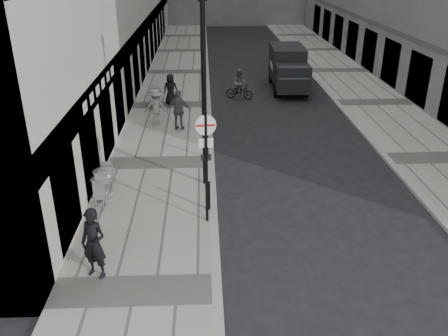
# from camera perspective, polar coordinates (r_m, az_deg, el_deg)

# --- Properties ---
(sidewalk) EXTENTS (4.00, 60.00, 0.12)m
(sidewalk) POSITION_cam_1_polar(r_m,az_deg,el_deg) (25.74, -6.37, 7.47)
(sidewalk) COLOR #9D978E
(sidewalk) RESTS_ON ground
(far_sidewalk) EXTENTS (4.00, 60.00, 0.12)m
(far_sidewalk) POSITION_cam_1_polar(r_m,az_deg,el_deg) (27.29, 17.55, 7.47)
(far_sidewalk) COLOR #9D978E
(far_sidewalk) RESTS_ON ground
(walking_man) EXTENTS (0.81, 0.69, 1.87)m
(walking_man) POSITION_cam_1_polar(r_m,az_deg,el_deg) (12.17, -15.40, -8.76)
(walking_man) COLOR black
(walking_man) RESTS_ON sidewalk
(sign_post) EXTENTS (0.59, 0.13, 3.46)m
(sign_post) POSITION_cam_1_polar(r_m,az_deg,el_deg) (13.51, -2.17, 1.79)
(sign_post) COLOR black
(sign_post) RESTS_ON sidewalk
(lamppost) EXTENTS (0.29, 0.29, 6.45)m
(lamppost) POSITION_cam_1_polar(r_m,az_deg,el_deg) (15.53, -2.45, 10.18)
(lamppost) COLOR black
(lamppost) RESTS_ON sidewalk
(bollard_near) EXTENTS (0.12, 0.12, 0.90)m
(bollard_near) POSITION_cam_1_polar(r_m,az_deg,el_deg) (14.91, -1.89, -3.42)
(bollard_near) COLOR black
(bollard_near) RESTS_ON sidewalk
(bollard_far) EXTENTS (0.12, 0.12, 0.92)m
(bollard_far) POSITION_cam_1_polar(r_m,az_deg,el_deg) (18.65, -2.06, 2.56)
(bollard_far) COLOR black
(bollard_far) RESTS_ON sidewalk
(panel_van) EXTENTS (2.10, 5.21, 2.42)m
(panel_van) POSITION_cam_1_polar(r_m,az_deg,el_deg) (29.07, 7.73, 12.04)
(panel_van) COLOR black
(panel_van) RESTS_ON ground
(cyclist) EXTENTS (1.66, 1.10, 1.69)m
(cyclist) POSITION_cam_1_polar(r_m,az_deg,el_deg) (26.85, 1.87, 9.66)
(cyclist) COLOR black
(cyclist) RESTS_ON ground
(pedestrian_a) EXTENTS (1.16, 0.69, 1.85)m
(pedestrian_a) POSITION_cam_1_polar(r_m,az_deg,el_deg) (21.66, -5.45, 6.95)
(pedestrian_a) COLOR #56565A
(pedestrian_a) RESTS_ON sidewalk
(pedestrian_b) EXTENTS (1.08, 0.62, 1.67)m
(pedestrian_b) POSITION_cam_1_polar(r_m,az_deg,el_deg) (22.53, -8.19, 7.27)
(pedestrian_b) COLOR gray
(pedestrian_b) RESTS_ON sidewalk
(pedestrian_c) EXTENTS (0.88, 0.66, 1.63)m
(pedestrian_c) POSITION_cam_1_polar(r_m,az_deg,el_deg) (25.58, -6.44, 9.40)
(pedestrian_c) COLOR black
(pedestrian_c) RESTS_ON sidewalk
(cafe_table_near) EXTENTS (0.70, 1.59, 0.90)m
(cafe_table_near) POSITION_cam_1_polar(r_m,az_deg,el_deg) (15.92, -14.45, -2.30)
(cafe_table_near) COLOR #B4B4B6
(cafe_table_near) RESTS_ON sidewalk
(cafe_table_mid) EXTENTS (0.74, 1.68, 0.96)m
(cafe_table_mid) POSITION_cam_1_polar(r_m,az_deg,el_deg) (16.34, -14.14, -1.44)
(cafe_table_mid) COLOR silver
(cafe_table_mid) RESTS_ON sidewalk
(cafe_table_far) EXTENTS (0.73, 1.66, 0.94)m
(cafe_table_far) POSITION_cam_1_polar(r_m,az_deg,el_deg) (25.60, -8.32, 8.52)
(cafe_table_far) COLOR #AEAEB0
(cafe_table_far) RESTS_ON sidewalk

